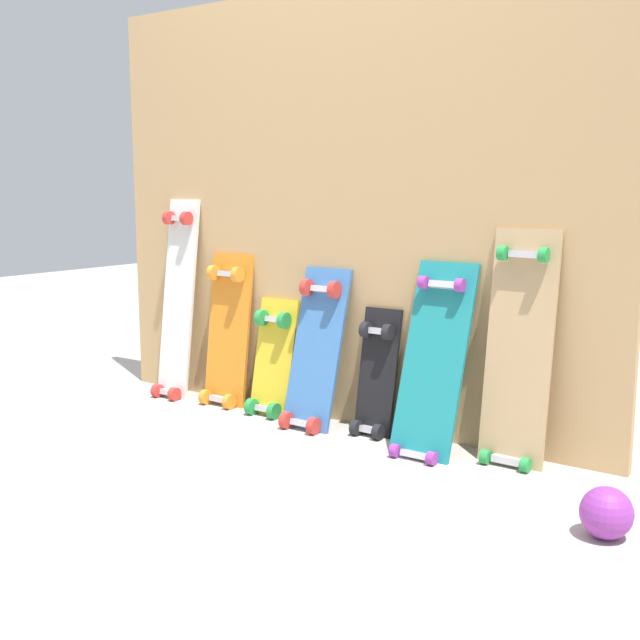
{
  "coord_description": "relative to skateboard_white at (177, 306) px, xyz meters",
  "views": [
    {
      "loc": [
        1.79,
        -2.64,
        0.96
      ],
      "look_at": [
        0.0,
        -0.07,
        0.44
      ],
      "focal_mm": 44.75,
      "sensor_mm": 36.0,
      "label": 1
    }
  ],
  "objects": [
    {
      "name": "ground_plane",
      "position": [
        0.83,
        0.03,
        -0.42
      ],
      "size": [
        12.0,
        12.0,
        0.0
      ],
      "primitive_type": "plane",
      "color": "#B2AAA0"
    },
    {
      "name": "plywood_wall_panel",
      "position": [
        0.83,
        0.1,
        0.45
      ],
      "size": [
        2.36,
        0.04,
        1.75
      ],
      "primitive_type": "cube",
      "color": "tan",
      "rests_on": "ground"
    },
    {
      "name": "skateboard_white",
      "position": [
        0.0,
        0.0,
        0.0
      ],
      "size": [
        0.18,
        0.2,
        0.98
      ],
      "color": "silver",
      "rests_on": "ground"
    },
    {
      "name": "skateboard_orange",
      "position": [
        0.28,
        0.02,
        -0.12
      ],
      "size": [
        0.23,
        0.17,
        0.74
      ],
      "color": "orange",
      "rests_on": "ground"
    },
    {
      "name": "skateboard_yellow",
      "position": [
        0.55,
        0.01,
        -0.21
      ],
      "size": [
        0.2,
        0.18,
        0.56
      ],
      "color": "gold",
      "rests_on": "ground"
    },
    {
      "name": "skateboard_blue",
      "position": [
        0.8,
        -0.03,
        -0.13
      ],
      "size": [
        0.22,
        0.25,
        0.71
      ],
      "color": "#386BAD",
      "rests_on": "ground"
    },
    {
      "name": "skateboard_black",
      "position": [
        1.06,
        0.01,
        -0.21
      ],
      "size": [
        0.16,
        0.16,
        0.56
      ],
      "color": "black",
      "rests_on": "ground"
    },
    {
      "name": "skateboard_teal",
      "position": [
        1.34,
        -0.06,
        -0.11
      ],
      "size": [
        0.24,
        0.29,
        0.77
      ],
      "color": "#197A7F",
      "rests_on": "ground"
    },
    {
      "name": "skateboard_natural",
      "position": [
        1.64,
        0.01,
        -0.05
      ],
      "size": [
        0.24,
        0.17,
        0.89
      ],
      "color": "tan",
      "rests_on": "ground"
    },
    {
      "name": "rubber_ball",
      "position": [
        2.08,
        -0.44,
        -0.35
      ],
      "size": [
        0.15,
        0.15,
        0.15
      ],
      "primitive_type": "sphere",
      "color": "purple",
      "rests_on": "ground"
    }
  ]
}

